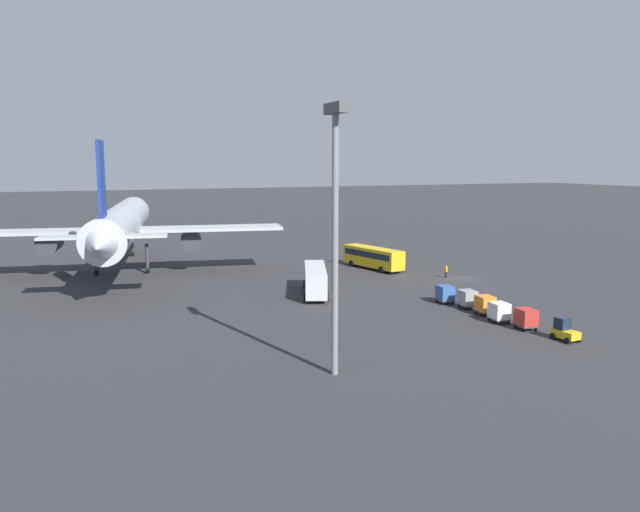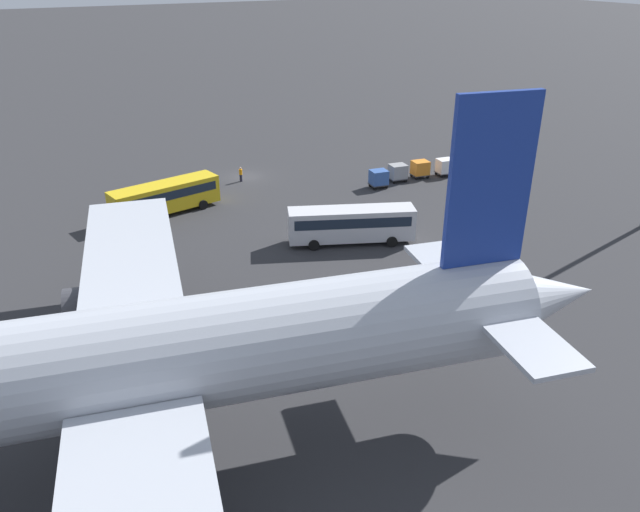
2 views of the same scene
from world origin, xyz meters
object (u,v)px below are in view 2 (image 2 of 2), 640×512
object	(u,v)px
shuttle_bus_far	(351,223)
airplane	(95,370)
cargo_cart_grey	(398,172)
cargo_cart_blue	(379,178)
worker_person	(241,174)
cargo_cart_white	(445,166)
baggage_tug	(486,157)
shuttle_bus_near	(165,196)
cargo_cart_red	(462,161)
cargo_cart_orange	(420,168)

from	to	relation	value
shuttle_bus_far	airplane	bearing A→B (deg)	59.82
cargo_cart_grey	cargo_cart_blue	world-z (taller)	same
airplane	worker_person	size ratio (longest dim) A/B	31.10
worker_person	cargo_cart_grey	xyz separation A→B (m)	(-16.52, 8.55, 0.32)
airplane	cargo_cart_white	distance (m)	55.78
shuttle_bus_far	baggage_tug	xyz separation A→B (m)	(-27.48, -13.22, -1.07)
shuttle_bus_near	cargo_cart_red	size ratio (longest dim) A/B	5.38
cargo_cart_orange	cargo_cart_grey	size ratio (longest dim) A/B	1.00
airplane	cargo_cart_white	xyz separation A→B (m)	(-45.29, -32.04, -5.82)
shuttle_bus_far	cargo_cart_blue	size ratio (longest dim) A/B	5.41
cargo_cart_red	shuttle_bus_near	bearing A→B (deg)	-4.12
cargo_cart_grey	cargo_cart_red	bearing A→B (deg)	179.24
cargo_cart_red	cargo_cart_orange	xyz separation A→B (m)	(6.33, -0.06, 0.00)
worker_person	cargo_cart_blue	world-z (taller)	cargo_cart_blue
cargo_cart_white	cargo_cart_orange	distance (m)	3.24
shuttle_bus_far	cargo_cart_orange	bearing A→B (deg)	-121.80
cargo_cart_red	airplane	bearing A→B (deg)	34.01
shuttle_bus_near	cargo_cart_grey	xyz separation A→B (m)	(-27.03, 2.51, -0.76)
cargo_cart_white	cargo_cart_blue	distance (m)	9.50
shuttle_bus_near	worker_person	distance (m)	12.17
shuttle_bus_far	cargo_cart_white	bearing A→B (deg)	-127.90
cargo_cart_white	cargo_cart_orange	bearing A→B (deg)	-12.68
shuttle_bus_far	cargo_cart_red	size ratio (longest dim) A/B	5.41
shuttle_bus_far	cargo_cart_orange	size ratio (longest dim) A/B	5.41
airplane	shuttle_bus_near	xyz separation A→B (m)	(-11.93, -35.33, -5.06)
baggage_tug	worker_person	world-z (taller)	baggage_tug
shuttle_bus_near	cargo_cart_orange	bearing A→B (deg)	163.00
cargo_cart_red	cargo_cart_orange	distance (m)	6.33
shuttle_bus_near	cargo_cart_blue	world-z (taller)	shuttle_bus_near
shuttle_bus_near	worker_person	world-z (taller)	shuttle_bus_near
cargo_cart_red	cargo_cart_orange	world-z (taller)	same
shuttle_bus_near	shuttle_bus_far	size ratio (longest dim) A/B	0.99
cargo_cart_white	cargo_cart_grey	xyz separation A→B (m)	(6.33, -0.78, 0.00)
cargo_cart_red	baggage_tug	bearing A→B (deg)	-171.24
shuttle_bus_far	cargo_cart_blue	distance (m)	15.85
cargo_cart_orange	cargo_cart_grey	world-z (taller)	same
shuttle_bus_far	cargo_cart_white	world-z (taller)	shuttle_bus_far
airplane	shuttle_bus_far	size ratio (longest dim) A/B	4.61
cargo_cart_orange	cargo_cart_red	bearing A→B (deg)	179.50
worker_person	cargo_cart_white	bearing A→B (deg)	157.78
shuttle_bus_far	cargo_cart_grey	size ratio (longest dim) A/B	5.41
cargo_cart_red	cargo_cart_white	distance (m)	3.23
shuttle_bus_far	cargo_cart_grey	world-z (taller)	shuttle_bus_far
cargo_cart_blue	worker_person	bearing A→B (deg)	-35.01
worker_person	cargo_cart_red	distance (m)	27.43
cargo_cart_orange	cargo_cart_white	bearing A→B (deg)	167.32
shuttle_bus_far	cargo_cart_blue	xyz separation A→B (m)	(-10.47, -11.87, -0.82)
airplane	cargo_cart_grey	distance (m)	51.28
shuttle_bus_near	cargo_cart_white	distance (m)	33.53
baggage_tug	cargo_cart_orange	bearing A→B (deg)	-0.96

